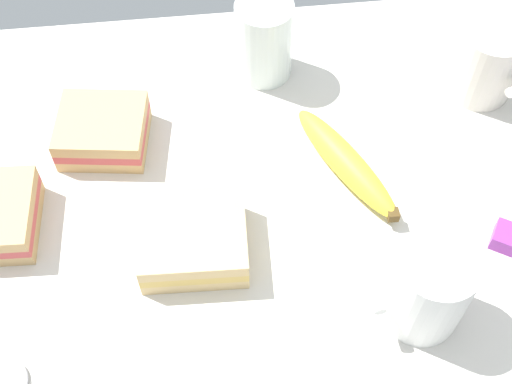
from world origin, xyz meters
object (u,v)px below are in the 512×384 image
object	(u,v)px
sandwich_main	(193,239)
glass_of_milk	(264,44)
banana	(346,162)
coffee_mug_milky	(487,61)
sandwich_extra	(103,131)
coffee_mug_black	(428,288)

from	to	relation	value
sandwich_main	glass_of_milk	bearing A→B (deg)	-112.33
glass_of_milk	banana	world-z (taller)	glass_of_milk
sandwich_main	banana	bearing A→B (deg)	-154.64
coffee_mug_milky	banana	distance (cm)	21.96
coffee_mug_milky	sandwich_main	xyz separation A→B (cm)	(36.75, 19.13, -2.64)
sandwich_main	sandwich_extra	world-z (taller)	same
coffee_mug_milky	glass_of_milk	distance (cm)	27.05
sandwich_main	banana	size ratio (longest dim) A/B	0.66
coffee_mug_black	banana	bearing A→B (deg)	-76.91
coffee_mug_milky	sandwich_extra	bearing A→B (deg)	4.18
coffee_mug_black	coffee_mug_milky	size ratio (longest dim) A/B	1.03
sandwich_extra	glass_of_milk	bearing A→B (deg)	-154.29
coffee_mug_milky	banana	size ratio (longest dim) A/B	0.57
sandwich_extra	coffee_mug_milky	bearing A→B (deg)	-175.82
sandwich_extra	glass_of_milk	world-z (taller)	glass_of_milk
glass_of_milk	sandwich_main	bearing A→B (deg)	67.67
sandwich_extra	sandwich_main	bearing A→B (deg)	121.27
coffee_mug_black	glass_of_milk	size ratio (longest dim) A/B	0.99
glass_of_milk	coffee_mug_milky	bearing A→B (deg)	166.66
sandwich_main	glass_of_milk	size ratio (longest dim) A/B	1.09
coffee_mug_milky	sandwich_extra	world-z (taller)	coffee_mug_milky
coffee_mug_black	sandwich_main	world-z (taller)	coffee_mug_black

